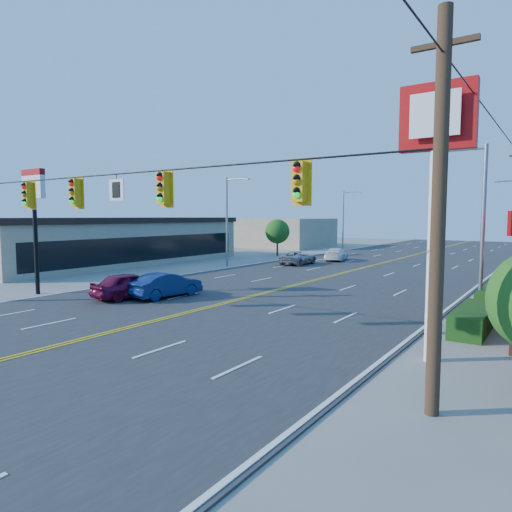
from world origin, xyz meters
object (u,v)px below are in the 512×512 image
Objects in this scene: kfc_pylon at (436,166)px; signal_span at (94,206)px; pizza_hut_sign at (34,205)px; car_white at (336,255)px; car_magenta at (130,286)px; car_blue at (166,286)px; car_silver at (298,258)px.

signal_span is at bearing -160.22° from kfc_pylon.
car_white is at bearing 77.33° from pizza_hut_sign.
car_magenta is 1.00× the size of car_blue.
pizza_hut_sign is 1.54× the size of car_silver.
car_blue reaches higher than car_white.
kfc_pylon is 16.05m from car_blue.
signal_span is 9.13m from car_blue.
car_magenta reaches higher than car_silver.
kfc_pylon is 32.48m from car_white.
car_magenta is 0.94× the size of car_silver.
pizza_hut_sign reaches higher than car_white.
car_silver is (-1.41, -5.36, -0.02)m from car_white.
car_blue is 0.94× the size of car_silver.
pizza_hut_sign is at bearing 180.00° from kfc_pylon.
kfc_pylon is 22.02m from pizza_hut_sign.
kfc_pylon reaches higher than car_silver.
kfc_pylon is (11.12, 4.00, 1.16)m from signal_span.
pizza_hut_sign is at bearing 28.68° from car_magenta.
car_blue is at bearing -127.21° from car_magenta.
car_blue is at bearing 167.64° from kfc_pylon.
signal_span is 5.82× the size of car_magenta.
pizza_hut_sign is (-10.88, 4.00, 0.30)m from signal_span.
kfc_pylon is 2.03× the size of car_magenta.
signal_span is at bearing 100.94° from car_silver.
car_white is (6.28, 27.91, -4.54)m from pizza_hut_sign.
pizza_hut_sign is at bearing 75.99° from car_silver.
kfc_pylon reaches higher than car_magenta.
pizza_hut_sign is 1.64× the size of car_magenta.
car_white is (0.50, 25.99, -0.07)m from car_magenta.
car_magenta is (5.78, 1.92, -4.47)m from pizza_hut_sign.
car_silver is (-2.36, 19.31, -0.07)m from car_blue.
car_magenta is at bearing 173.26° from kfc_pylon.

